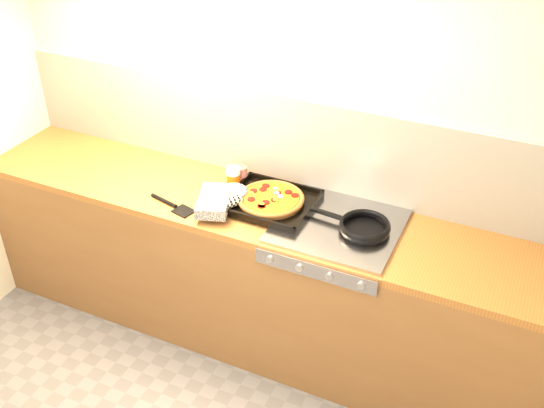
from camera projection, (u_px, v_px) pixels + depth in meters
The scene contains 9 objects.
room_shell at pixel (279, 139), 3.36m from camera, with size 3.20×3.20×3.20m.
counter_run at pixel (257, 273), 3.53m from camera, with size 3.20×0.62×0.90m.
stovetop at pixel (338, 226), 3.12m from camera, with size 0.60×0.56×0.02m, color #9FA0A5.
pizza_on_tray at pixel (256, 199), 3.25m from camera, with size 0.58×0.50×0.07m.
frying_pan at pixel (364, 227), 3.06m from camera, with size 0.42×0.27×0.04m.
tomato_can at pixel (241, 175), 3.44m from camera, with size 0.09×0.09×0.10m.
juice_glass at pixel (233, 178), 3.38m from camera, with size 0.08×0.08×0.13m.
wooden_spoon at pixel (275, 187), 3.42m from camera, with size 0.30×0.10×0.02m.
black_spatula at pixel (172, 205), 3.28m from camera, with size 0.29×0.12×0.02m.
Camera 1 is at (1.23, -1.35, 2.72)m, focal length 42.00 mm.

